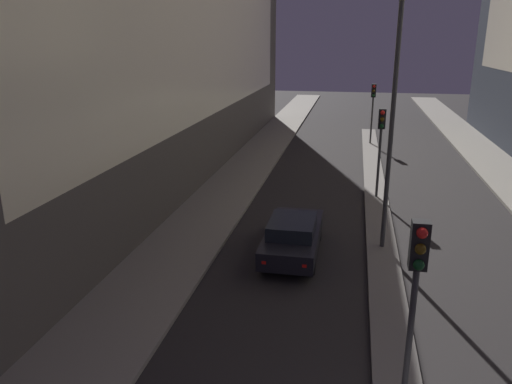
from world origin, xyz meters
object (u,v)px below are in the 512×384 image
Objects in this scene: street_lamp at (397,56)px; car_left_lane at (293,235)px; traffic_light_mid at (381,133)px; traffic_light_near at (416,278)px; traffic_light_far at (373,100)px.

car_left_lane is at bearing -161.39° from street_lamp.
car_left_lane is (-3.11, -1.05, -6.01)m from street_lamp.
traffic_light_near is at bearing -90.00° from traffic_light_mid.
street_lamp is (0.00, 8.60, 3.56)m from traffic_light_near.
street_lamp is (0.00, -18.58, 3.56)m from traffic_light_far.
traffic_light_near is 0.46× the size of street_lamp.
car_left_lane is at bearing -113.95° from traffic_light_mid.
traffic_light_near and traffic_light_mid have the same top height.
street_lamp reaches higher than traffic_light_mid.
traffic_light_mid is at bearing 66.05° from car_left_lane.
car_left_lane is (-3.11, -7.00, -2.45)m from traffic_light_mid.
traffic_light_near is 1.00× the size of traffic_light_mid.
traffic_light_mid is 8.04m from car_left_lane.
traffic_light_mid is at bearing 90.00° from traffic_light_near.
traffic_light_near and traffic_light_far have the same top height.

